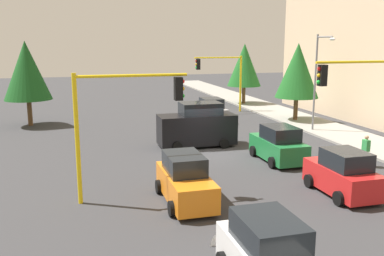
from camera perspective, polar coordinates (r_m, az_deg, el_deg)
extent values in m
plane|color=#353538|center=(24.99, 2.45, -3.48)|extent=(120.00, 120.00, 0.00)
cube|color=gray|center=(33.85, 16.92, 0.14)|extent=(80.00, 4.00, 0.15)
cone|color=silver|center=(14.31, 4.65, -15.37)|extent=(0.01, 1.10, 1.10)
cylinder|color=yellow|center=(21.22, 21.60, 8.28)|extent=(0.12, 4.50, 0.12)
cube|color=black|center=(20.18, 17.16, 6.79)|extent=(0.36, 0.32, 0.96)
sphere|color=red|center=(20.06, 16.77, 7.65)|extent=(0.18, 0.18, 0.18)
sphere|color=yellow|center=(20.08, 16.72, 6.80)|extent=(0.18, 0.18, 0.18)
sphere|color=green|center=(20.11, 16.67, 5.95)|extent=(0.18, 0.18, 0.18)
cylinder|color=yellow|center=(17.38, -15.20, -1.58)|extent=(0.18, 0.18, 5.30)
cylinder|color=yellow|center=(17.15, -8.06, 7.00)|extent=(0.12, 4.50, 0.12)
cube|color=black|center=(17.55, -1.85, 5.31)|extent=(0.36, 0.32, 0.96)
sphere|color=red|center=(17.56, -1.28, 6.30)|extent=(0.18, 0.18, 0.18)
sphere|color=yellow|center=(17.59, -1.28, 5.33)|extent=(0.18, 0.18, 0.18)
sphere|color=green|center=(17.63, -1.28, 4.36)|extent=(0.18, 0.18, 0.18)
cylinder|color=yellow|center=(40.06, 6.56, 5.93)|extent=(0.18, 0.18, 5.21)
cylinder|color=yellow|center=(39.11, 3.54, 9.45)|extent=(0.12, 4.50, 0.12)
cube|color=black|center=(38.56, 0.84, 8.58)|extent=(0.36, 0.32, 0.96)
sphere|color=red|center=(38.50, 0.58, 9.02)|extent=(0.18, 0.18, 0.18)
sphere|color=yellow|center=(38.51, 0.58, 8.58)|extent=(0.18, 0.18, 0.18)
sphere|color=green|center=(38.53, 0.58, 8.13)|extent=(0.18, 0.18, 0.18)
cylinder|color=slate|center=(31.84, 16.25, 5.72)|extent=(0.14, 0.14, 7.00)
cylinder|color=slate|center=(30.94, 17.48, 11.63)|extent=(1.80, 0.10, 0.10)
ellipsoid|color=silver|center=(30.18, 18.40, 11.30)|extent=(0.56, 0.28, 0.20)
cylinder|color=brown|center=(35.53, -21.03, 2.12)|extent=(0.36, 0.36, 2.26)
cone|color=#19511E|center=(35.20, -21.40, 7.24)|extent=(3.61, 3.61, 4.51)
cylinder|color=brown|center=(44.66, 6.98, 4.53)|extent=(0.36, 0.36, 2.17)
cone|color=#1E6023|center=(44.39, 7.07, 8.44)|extent=(3.47, 3.47, 4.34)
cylinder|color=brown|center=(35.95, 13.79, 2.61)|extent=(0.36, 0.36, 2.19)
cone|color=#1E6023|center=(35.62, 14.03, 7.53)|extent=(3.51, 3.51, 4.39)
cube|color=black|center=(26.53, 0.63, -0.17)|extent=(1.90, 4.80, 1.85)
cube|color=black|center=(26.36, 1.14, 2.64)|extent=(1.67, 2.50, 0.76)
cylinder|color=black|center=(25.38, -1.97, -2.54)|extent=(0.20, 0.60, 0.60)
cylinder|color=black|center=(27.30, -2.96, -1.54)|extent=(0.20, 0.60, 0.60)
cylinder|color=black|center=(26.22, 4.37, -2.11)|extent=(0.20, 0.60, 0.60)
cylinder|color=black|center=(28.07, 2.98, -1.18)|extent=(0.20, 0.60, 0.60)
cube|color=red|center=(19.45, 19.55, -6.45)|extent=(3.65, 1.69, 1.05)
cube|color=black|center=(19.05, 20.05, -4.01)|extent=(1.90, 1.48, 0.76)
cylinder|color=black|center=(19.98, 15.48, -6.89)|extent=(0.60, 0.20, 0.60)
cylinder|color=black|center=(20.94, 19.75, -6.31)|extent=(0.60, 0.20, 0.60)
cylinder|color=black|center=(18.20, 19.15, -8.96)|extent=(0.60, 0.20, 0.60)
cylinder|color=black|center=(19.25, 23.64, -8.17)|extent=(0.60, 0.20, 0.60)
cube|color=orange|center=(17.47, -0.89, -7.80)|extent=(4.15, 1.63, 1.05)
cube|color=black|center=(17.38, -1.08, -4.76)|extent=(2.16, 1.44, 0.76)
cylinder|color=black|center=(16.69, 3.20, -10.19)|extent=(0.60, 0.20, 0.60)
cylinder|color=black|center=(16.25, -2.76, -10.81)|extent=(0.60, 0.20, 0.60)
cylinder|color=black|center=(18.99, 0.70, -7.43)|extent=(0.60, 0.20, 0.60)
cylinder|color=black|center=(18.60, -4.54, -7.88)|extent=(0.60, 0.20, 0.60)
cube|color=#B2B5BA|center=(34.87, 2.53, 1.99)|extent=(3.71, 1.80, 1.05)
cube|color=black|center=(34.56, 2.64, 3.42)|extent=(1.93, 1.58, 0.76)
cylinder|color=black|center=(35.75, 0.50, 1.60)|extent=(0.60, 0.20, 0.60)
cylinder|color=black|center=(36.32, 3.41, 1.73)|extent=(0.60, 0.20, 0.60)
cylinder|color=black|center=(33.58, 1.58, 0.94)|extent=(0.60, 0.20, 0.60)
cylinder|color=black|center=(34.18, 4.65, 1.10)|extent=(0.60, 0.20, 0.60)
cube|color=black|center=(11.58, 10.31, -13.58)|extent=(2.08, 1.48, 0.76)
cylinder|color=black|center=(13.35, 11.73, -16.26)|extent=(0.60, 0.20, 0.60)
cube|color=#1E7238|center=(23.86, 11.50, -2.72)|extent=(3.93, 1.77, 1.05)
cube|color=black|center=(23.49, 11.81, -0.70)|extent=(2.04, 1.55, 0.76)
cylinder|color=black|center=(24.62, 8.23, -3.10)|extent=(0.60, 0.20, 0.60)
cylinder|color=black|center=(25.43, 12.13, -2.77)|extent=(0.60, 0.20, 0.60)
cylinder|color=black|center=(22.50, 10.72, -4.59)|extent=(0.60, 0.20, 0.60)
cylinder|color=black|center=(23.37, 14.88, -4.17)|extent=(0.60, 0.20, 0.60)
cylinder|color=#262638|center=(24.06, 22.43, -3.92)|extent=(0.16, 0.16, 0.85)
cylinder|color=#262638|center=(24.21, 22.14, -3.80)|extent=(0.16, 0.16, 0.85)
cube|color=green|center=(23.96, 22.41, -2.18)|extent=(0.40, 0.24, 0.60)
sphere|color=tan|center=(23.87, 22.49, -1.16)|extent=(0.22, 0.22, 0.22)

